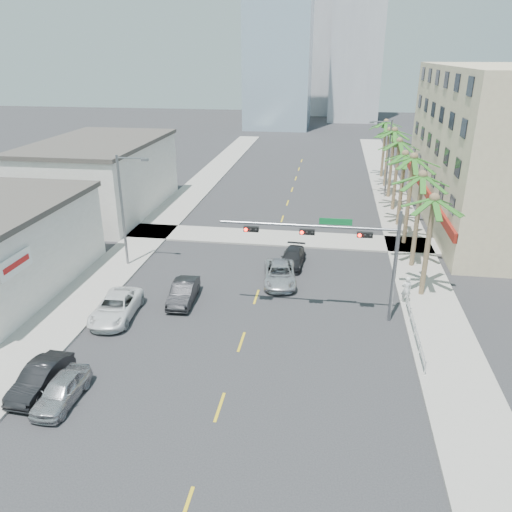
# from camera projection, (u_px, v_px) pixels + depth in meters

# --- Properties ---
(ground) EXTENTS (260.00, 260.00, 0.00)m
(ground) POSITION_uv_depth(u_px,v_px,m) (228.00, 382.00, 26.30)
(ground) COLOR #262628
(ground) RESTS_ON ground
(sidewalk_right) EXTENTS (4.00, 120.00, 0.15)m
(sidewalk_right) POSITION_uv_depth(u_px,v_px,m) (412.00, 253.00, 42.88)
(sidewalk_right) COLOR gray
(sidewalk_right) RESTS_ON ground
(sidewalk_left) EXTENTS (4.00, 120.00, 0.15)m
(sidewalk_left) POSITION_uv_depth(u_px,v_px,m) (145.00, 239.00, 46.23)
(sidewalk_left) COLOR gray
(sidewalk_left) RESTS_ON ground
(sidewalk_cross) EXTENTS (80.00, 4.00, 0.15)m
(sidewalk_cross) POSITION_uv_depth(u_px,v_px,m) (276.00, 238.00, 46.38)
(sidewalk_cross) COLOR gray
(sidewalk_cross) RESTS_ON ground
(building_left_far) EXTENTS (11.00, 18.00, 7.20)m
(building_left_far) POSITION_uv_depth(u_px,v_px,m) (101.00, 178.00, 53.24)
(building_left_far) COLOR beige
(building_left_far) RESTS_ON ground
(tower_far_left) EXTENTS (14.00, 14.00, 48.00)m
(tower_far_left) POSITION_uv_depth(u_px,v_px,m) (279.00, 11.00, 105.11)
(tower_far_left) COLOR #99B2C6
(tower_far_left) RESTS_ON ground
(tower_far_center) EXTENTS (16.00, 16.00, 42.00)m
(tower_far_center) POSITION_uv_depth(u_px,v_px,m) (310.00, 32.00, 132.98)
(tower_far_center) COLOR #ADADB2
(tower_far_center) RESTS_ON ground
(traffic_signal_mast) EXTENTS (11.12, 0.54, 7.20)m
(traffic_signal_mast) POSITION_uv_depth(u_px,v_px,m) (344.00, 245.00, 30.83)
(traffic_signal_mast) COLOR slate
(traffic_signal_mast) RESTS_ON ground
(palm_tree_0) EXTENTS (4.80, 4.80, 7.80)m
(palm_tree_0) POSITION_uv_depth(u_px,v_px,m) (434.00, 200.00, 32.95)
(palm_tree_0) COLOR brown
(palm_tree_0) RESTS_ON ground
(palm_tree_1) EXTENTS (4.80, 4.80, 8.16)m
(palm_tree_1) POSITION_uv_depth(u_px,v_px,m) (423.00, 176.00, 37.57)
(palm_tree_1) COLOR brown
(palm_tree_1) RESTS_ON ground
(palm_tree_2) EXTENTS (4.80, 4.80, 8.52)m
(palm_tree_2) POSITION_uv_depth(u_px,v_px,m) (414.00, 158.00, 42.19)
(palm_tree_2) COLOR brown
(palm_tree_2) RESTS_ON ground
(palm_tree_3) EXTENTS (4.80, 4.80, 7.80)m
(palm_tree_3) POSITION_uv_depth(u_px,v_px,m) (405.00, 155.00, 47.21)
(palm_tree_3) COLOR brown
(palm_tree_3) RESTS_ON ground
(palm_tree_4) EXTENTS (4.80, 4.80, 8.16)m
(palm_tree_4) POSITION_uv_depth(u_px,v_px,m) (399.00, 142.00, 51.83)
(palm_tree_4) COLOR brown
(palm_tree_4) RESTS_ON ground
(palm_tree_5) EXTENTS (4.80, 4.80, 8.52)m
(palm_tree_5) POSITION_uv_depth(u_px,v_px,m) (395.00, 131.00, 56.45)
(palm_tree_5) COLOR brown
(palm_tree_5) RESTS_ON ground
(palm_tree_6) EXTENTS (4.80, 4.80, 7.80)m
(palm_tree_6) POSITION_uv_depth(u_px,v_px,m) (390.00, 131.00, 61.47)
(palm_tree_6) COLOR brown
(palm_tree_6) RESTS_ON ground
(palm_tree_7) EXTENTS (4.80, 4.80, 8.16)m
(palm_tree_7) POSITION_uv_depth(u_px,v_px,m) (386.00, 122.00, 66.09)
(palm_tree_7) COLOR brown
(palm_tree_7) RESTS_ON ground
(streetlight_left) EXTENTS (2.55, 0.25, 9.00)m
(streetlight_left) POSITION_uv_depth(u_px,v_px,m) (124.00, 206.00, 38.71)
(streetlight_left) COLOR slate
(streetlight_left) RESTS_ON ground
(streetlight_right) EXTENTS (2.55, 0.25, 9.00)m
(streetlight_right) POSITION_uv_depth(u_px,v_px,m) (387.00, 155.00, 57.57)
(streetlight_right) COLOR slate
(streetlight_right) RESTS_ON ground
(guardrail) EXTENTS (0.08, 8.08, 1.00)m
(guardrail) POSITION_uv_depth(u_px,v_px,m) (415.00, 329.00, 30.09)
(guardrail) COLOR silver
(guardrail) RESTS_ON ground
(car_parked_near) EXTENTS (1.66, 3.99, 1.35)m
(car_parked_near) POSITION_uv_depth(u_px,v_px,m) (62.00, 390.00, 24.61)
(car_parked_near) COLOR #B1B1B6
(car_parked_near) RESTS_ON ground
(car_parked_mid) EXTENTS (1.69, 4.32, 1.40)m
(car_parked_mid) POSITION_uv_depth(u_px,v_px,m) (40.00, 378.00, 25.50)
(car_parked_mid) COLOR black
(car_parked_mid) RESTS_ON ground
(car_parked_far) EXTENTS (2.75, 5.38, 1.46)m
(car_parked_far) POSITION_uv_depth(u_px,v_px,m) (116.00, 307.00, 32.47)
(car_parked_far) COLOR white
(car_parked_far) RESTS_ON ground
(car_lane_left) EXTENTS (1.73, 4.41, 1.43)m
(car_lane_left) POSITION_uv_depth(u_px,v_px,m) (183.00, 292.00, 34.54)
(car_lane_left) COLOR black
(car_lane_left) RESTS_ON ground
(car_lane_center) EXTENTS (2.96, 5.32, 1.41)m
(car_lane_center) POSITION_uv_depth(u_px,v_px,m) (280.00, 274.00, 37.36)
(car_lane_center) COLOR silver
(car_lane_center) RESTS_ON ground
(car_lane_right) EXTENTS (2.06, 4.50, 1.28)m
(car_lane_right) POSITION_uv_depth(u_px,v_px,m) (293.00, 258.00, 40.43)
(car_lane_right) COLOR black
(car_lane_right) RESTS_ON ground
(pedestrian) EXTENTS (0.75, 0.55, 1.90)m
(pedestrian) POSITION_uv_depth(u_px,v_px,m) (406.00, 289.00, 34.06)
(pedestrian) COLOR silver
(pedestrian) RESTS_ON sidewalk_right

